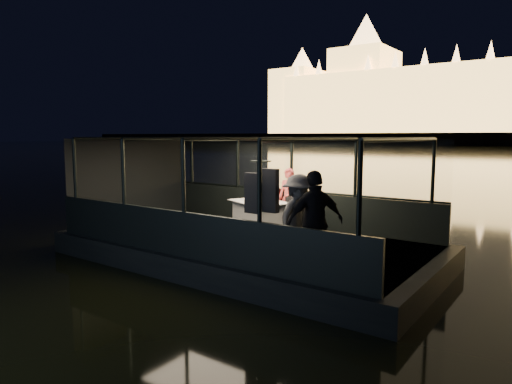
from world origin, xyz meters
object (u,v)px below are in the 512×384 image
Objects in this scene: dining_table_central at (259,216)px; coat_stand at (261,214)px; passenger_dark at (315,225)px; chair_port_left at (264,210)px; chair_port_right at (289,214)px; person_man_maroon at (272,198)px; wine_bottle at (247,195)px; passenger_stripe at (298,218)px; person_woman_coral at (289,199)px.

dining_table_central is 0.74× the size of coat_stand.
chair_port_left is at bearing -97.26° from passenger_dark.
chair_port_right is at bearing 110.88° from coat_stand.
chair_port_right is at bearing -28.04° from person_man_maroon.
coat_stand is 2.71m from wine_bottle.
wine_bottle is at bearing -100.11° from person_man_maroon.
person_man_maroon reaches higher than dining_table_central.
coat_stand is at bearing -47.50° from wine_bottle.
passenger_dark reaches higher than wine_bottle.
passenger_dark is 5.63× the size of wine_bottle.
dining_table_central is at bearing -83.28° from person_man_maroon.
wine_bottle is at bearing -141.90° from chair_port_right.
coat_stand is 1.17× the size of passenger_stripe.
chair_port_right is (0.58, 0.45, 0.06)m from dining_table_central.
person_woman_coral is (0.59, 0.28, 0.30)m from chair_port_left.
chair_port_right is 0.52× the size of passenger_stripe.
person_woman_coral is 0.93× the size of passenger_stripe.
passenger_stripe is (2.19, -1.83, 0.47)m from dining_table_central.
dining_table_central is 4.55× the size of wine_bottle.
passenger_dark is at bearing -3.88° from coat_stand.
person_woman_coral is 1.14× the size of person_man_maroon.
passenger_stripe reaches higher than person_man_maroon.
wine_bottle is (-0.25, -0.18, 0.53)m from dining_table_central.
coat_stand is 0.71m from passenger_stripe.
passenger_dark is at bearing -126.37° from passenger_stripe.
passenger_stripe is (2.33, -2.61, 0.10)m from person_man_maroon.
chair_port_right is 2.72× the size of wine_bottle.
person_man_maroon is at bearing 82.98° from wine_bottle.
chair_port_left is 0.58× the size of person_woman_coral.
person_man_maroon reaches higher than chair_port_right.
wine_bottle is (-0.83, -0.63, 0.47)m from chair_port_right.
chair_port_left reaches higher than dining_table_central.
passenger_stripe reaches higher than wine_bottle.
wine_bottle reaches higher than chair_port_right.
coat_stand is 6.14× the size of wine_bottle.
wine_bottle is (-2.45, 1.65, 0.06)m from passenger_stripe.
wine_bottle reaches higher than dining_table_central.
dining_table_central is 0.94m from person_woman_coral.
wine_bottle is (-1.83, 2.00, 0.02)m from coat_stand.
dining_table_central is at bearing -93.61° from passenger_dark.
passenger_stripe is at bearing -34.00° from wine_bottle.
passenger_stripe is at bearing -66.24° from person_woman_coral.
person_man_maroon reaches higher than chair_port_left.
chair_port_left is at bearing 85.74° from wine_bottle.
person_woman_coral reaches higher than chair_port_right.
passenger_dark is at bearing -50.09° from chair_port_right.
passenger_dark is (2.98, -2.76, 0.40)m from chair_port_left.
dining_table_central is at bearing 35.58° from wine_bottle.
wine_bottle is (-0.12, -0.96, 0.17)m from person_man_maroon.
coat_stand reaches higher than passenger_stripe.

